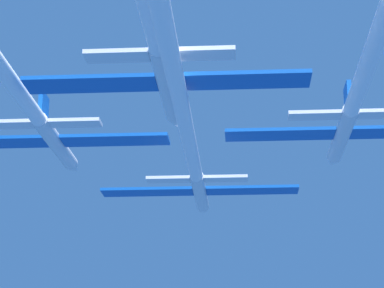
{
  "coord_description": "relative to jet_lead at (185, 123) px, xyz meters",
  "views": [
    {
      "loc": [
        3.76,
        -68.38,
        -18.82
      ],
      "look_at": [
        0.09,
        -11.14,
        0.03
      ],
      "focal_mm": 73.27,
      "sensor_mm": 36.0,
      "label": 1
    }
  ],
  "objects": [
    {
      "name": "jet_lead",
      "position": [
        0.0,
        0.0,
        0.0
      ],
      "size": [
        17.82,
        62.41,
        2.95
      ],
      "color": "silver"
    }
  ]
}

